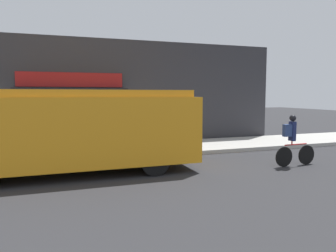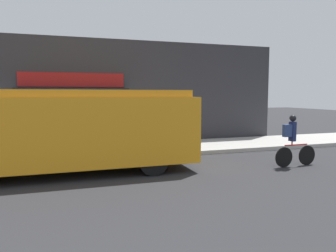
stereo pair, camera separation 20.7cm
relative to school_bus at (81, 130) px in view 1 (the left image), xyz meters
The scene contains 6 objects.
ground_plane 1.90m from the school_bus, 61.77° to the left, with size 70.00×70.00×0.00m, color #2B2B2D.
sidewalk 3.05m from the school_bus, 75.62° to the left, with size 28.00×2.87×0.15m.
storefront 4.52m from the school_bus, 81.04° to the left, with size 16.74×0.84×4.40m.
school_bus is the anchor object (origin of this frame).
cyclist 6.21m from the school_bus, 11.65° to the right, with size 1.47×0.21×1.55m.
trash_bin 4.14m from the school_bus, 126.06° to the left, with size 0.54×0.54×0.74m.
Camera 1 is at (-1.43, -10.47, 2.15)m, focal length 35.00 mm.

